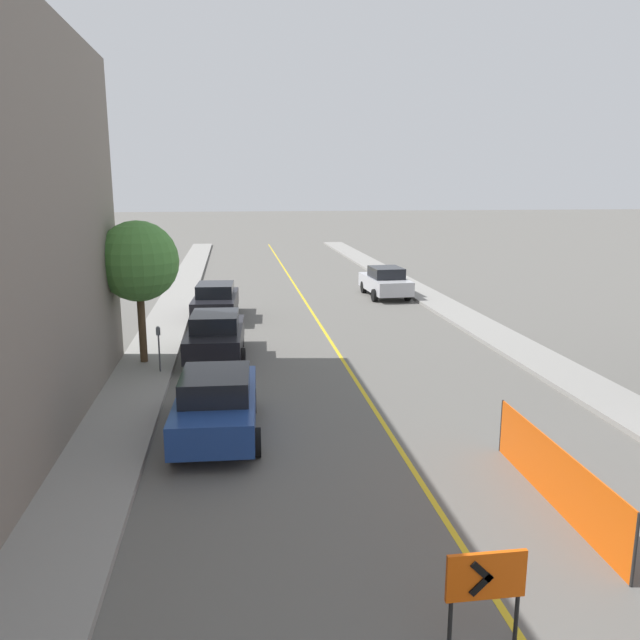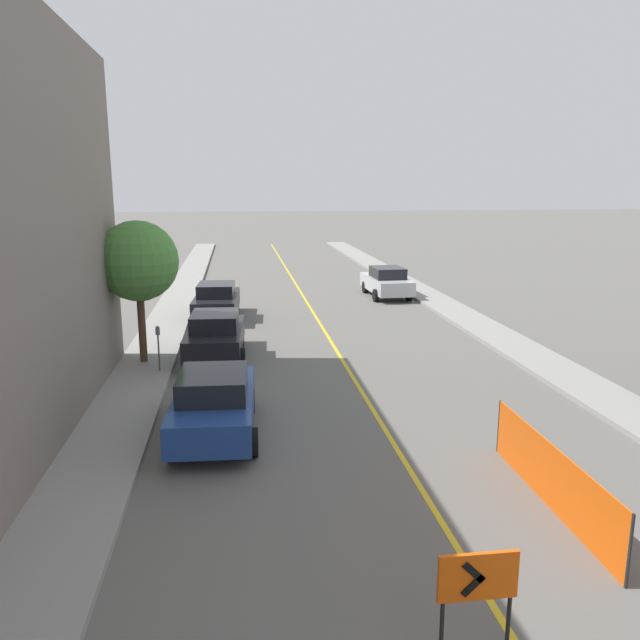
{
  "view_description": "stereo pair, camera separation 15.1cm",
  "coord_description": "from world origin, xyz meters",
  "px_view_note": "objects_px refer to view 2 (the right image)",
  "views": [
    {
      "loc": [
        -3.57,
        8.33,
        5.78
      ],
      "look_at": [
        -0.51,
        30.12,
        1.0
      ],
      "focal_mm": 35.0,
      "sensor_mm": 36.0,
      "label": 1
    },
    {
      "loc": [
        -3.42,
        8.31,
        5.78
      ],
      "look_at": [
        -0.51,
        30.12,
        1.0
      ],
      "focal_mm": 35.0,
      "sensor_mm": 36.0,
      "label": 2
    }
  ],
  "objects_px": {
    "arrow_barricade_primary": "(478,581)",
    "parked_car_curb_near": "(214,403)",
    "parked_car_curb_mid": "(215,335)",
    "street_tree_left_near": "(138,262)",
    "parking_meter_near_curb": "(158,339)",
    "parked_car_curb_far": "(217,301)",
    "parked_car_opposite_side": "(387,282)"
  },
  "relations": [
    {
      "from": "arrow_barricade_primary",
      "to": "parked_car_opposite_side",
      "type": "height_order",
      "value": "parked_car_opposite_side"
    },
    {
      "from": "parked_car_curb_far",
      "to": "street_tree_left_near",
      "type": "height_order",
      "value": "street_tree_left_near"
    },
    {
      "from": "parked_car_curb_near",
      "to": "parked_car_curb_mid",
      "type": "height_order",
      "value": "same"
    },
    {
      "from": "parked_car_opposite_side",
      "to": "parking_meter_near_curb",
      "type": "xyz_separation_m",
      "value": [
        -10.22,
        -12.64,
        0.35
      ]
    },
    {
      "from": "arrow_barricade_primary",
      "to": "street_tree_left_near",
      "type": "relative_size",
      "value": 0.3
    },
    {
      "from": "parked_car_curb_mid",
      "to": "parked_car_opposite_side",
      "type": "distance_m",
      "value": 13.77
    },
    {
      "from": "parked_car_opposite_side",
      "to": "street_tree_left_near",
      "type": "height_order",
      "value": "street_tree_left_near"
    },
    {
      "from": "arrow_barricade_primary",
      "to": "parked_car_curb_near",
      "type": "height_order",
      "value": "parked_car_curb_near"
    },
    {
      "from": "parked_car_curb_mid",
      "to": "street_tree_left_near",
      "type": "height_order",
      "value": "street_tree_left_near"
    },
    {
      "from": "arrow_barricade_primary",
      "to": "parked_car_curb_far",
      "type": "distance_m",
      "value": 21.09
    },
    {
      "from": "parking_meter_near_curb",
      "to": "parked_car_curb_far",
      "type": "bearing_deg",
      "value": 79.61
    },
    {
      "from": "arrow_barricade_primary",
      "to": "parked_car_curb_near",
      "type": "bearing_deg",
      "value": 114.77
    },
    {
      "from": "arrow_barricade_primary",
      "to": "parking_meter_near_curb",
      "type": "relative_size",
      "value": 0.94
    },
    {
      "from": "parked_car_curb_near",
      "to": "street_tree_left_near",
      "type": "relative_size",
      "value": 0.96
    },
    {
      "from": "parked_car_curb_near",
      "to": "street_tree_left_near",
      "type": "height_order",
      "value": "street_tree_left_near"
    },
    {
      "from": "parked_car_curb_far",
      "to": "street_tree_left_near",
      "type": "bearing_deg",
      "value": -103.62
    },
    {
      "from": "parked_car_opposite_side",
      "to": "street_tree_left_near",
      "type": "relative_size",
      "value": 0.96
    },
    {
      "from": "arrow_barricade_primary",
      "to": "street_tree_left_near",
      "type": "bearing_deg",
      "value": 113.35
    },
    {
      "from": "parked_car_curb_far",
      "to": "street_tree_left_near",
      "type": "xyz_separation_m",
      "value": [
        -2.16,
        -7.11,
        2.61
      ]
    },
    {
      "from": "arrow_barricade_primary",
      "to": "street_tree_left_near",
      "type": "height_order",
      "value": "street_tree_left_near"
    },
    {
      "from": "street_tree_left_near",
      "to": "parked_car_curb_mid",
      "type": "bearing_deg",
      "value": 15.59
    },
    {
      "from": "parked_car_curb_near",
      "to": "parking_meter_near_curb",
      "type": "xyz_separation_m",
      "value": [
        -1.84,
        4.99,
        0.35
      ]
    },
    {
      "from": "parked_car_curb_mid",
      "to": "parked_car_curb_far",
      "type": "bearing_deg",
      "value": 94.17
    },
    {
      "from": "parked_car_opposite_side",
      "to": "parking_meter_near_curb",
      "type": "distance_m",
      "value": 16.26
    },
    {
      "from": "parked_car_opposite_side",
      "to": "parked_car_curb_mid",
      "type": "bearing_deg",
      "value": -130.91
    },
    {
      "from": "parked_car_curb_mid",
      "to": "parked_car_curb_far",
      "type": "height_order",
      "value": "same"
    },
    {
      "from": "parked_car_curb_far",
      "to": "arrow_barricade_primary",
      "type": "bearing_deg",
      "value": -76.31
    },
    {
      "from": "parked_car_curb_mid",
      "to": "street_tree_left_near",
      "type": "relative_size",
      "value": 0.96
    },
    {
      "from": "parked_car_curb_near",
      "to": "parked_car_curb_mid",
      "type": "xyz_separation_m",
      "value": [
        -0.18,
        6.84,
        0.0
      ]
    },
    {
      "from": "parked_car_curb_near",
      "to": "parked_car_opposite_side",
      "type": "bearing_deg",
      "value": 67.08
    },
    {
      "from": "parked_car_curb_near",
      "to": "street_tree_left_near",
      "type": "xyz_separation_m",
      "value": [
        -2.48,
        6.2,
        2.61
      ]
    },
    {
      "from": "parking_meter_near_curb",
      "to": "parked_car_curb_mid",
      "type": "bearing_deg",
      "value": 48.01
    }
  ]
}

